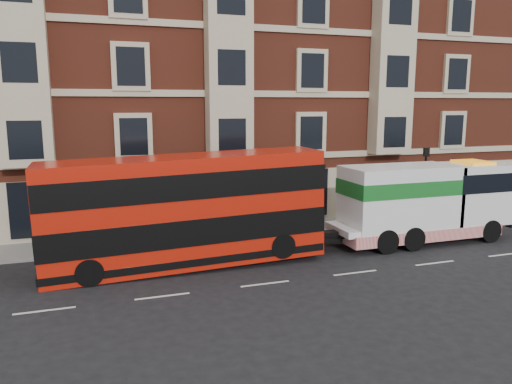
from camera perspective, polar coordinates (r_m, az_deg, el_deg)
ground at (r=19.87m, az=1.04°, el=-10.46°), size 120.00×120.00×0.00m
sidewalk at (r=26.69m, az=-4.45°, el=-4.93°), size 90.00×3.00×0.15m
victorian_terrace at (r=33.35m, az=-7.16°, el=15.32°), size 45.00×12.00×20.40m
lamp_post_west at (r=24.09m, az=-17.71°, el=-0.67°), size 0.35×0.15×4.35m
lamp_post_east at (r=30.27m, az=18.73°, el=1.38°), size 0.35×0.15×4.35m
double_decker_bus at (r=21.49m, az=-8.09°, el=-1.91°), size 11.86×2.72×4.80m
tow_truck at (r=26.54m, az=18.45°, el=-1.03°), size 9.50×2.81×3.96m
pedestrian at (r=25.62m, az=-17.43°, el=-3.91°), size 0.73×0.66×1.67m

